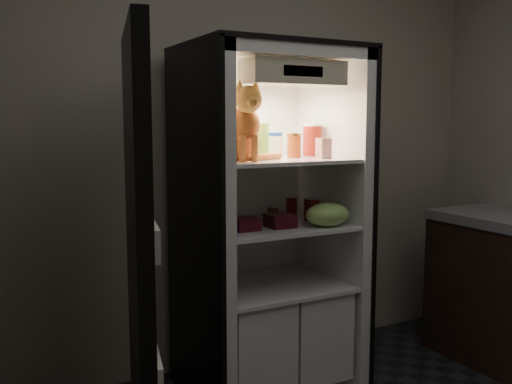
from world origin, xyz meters
TOP-DOWN VIEW (x-y plane):
  - room_shell at (0.00, 0.00)m, footprint 3.60×3.60m
  - refrigerator at (0.00, 1.38)m, footprint 0.90×0.72m
  - fridge_door at (-0.84, 0.93)m, footprint 0.26×0.86m
  - tabby_cat at (-0.22, 1.24)m, footprint 0.33×0.38m
  - parmesan_shaker at (-0.04, 1.35)m, footprint 0.07×0.07m
  - mayo_tub at (0.06, 1.41)m, footprint 0.10×0.10m
  - salsa_jar at (0.12, 1.29)m, footprint 0.07×0.07m
  - pepper_jar at (0.29, 1.38)m, footprint 0.11×0.11m
  - cream_carton at (0.23, 1.18)m, footprint 0.06×0.06m
  - soda_can_a at (0.21, 1.46)m, footprint 0.06×0.06m
  - soda_can_b at (0.23, 1.30)m, footprint 0.07×0.07m
  - soda_can_c at (0.23, 1.27)m, footprint 0.07×0.07m
  - condiment_jar at (0.05, 1.39)m, footprint 0.06×0.06m
  - grape_bag at (0.22, 1.11)m, footprint 0.25×0.18m
  - berry_box_left at (-0.21, 1.22)m, footprint 0.12×0.12m
  - berry_box_right at (-0.01, 1.21)m, footprint 0.13×0.13m

SIDE VIEW (x-z plane):
  - refrigerator at x=0.00m, z-range -0.15..1.73m
  - fridge_door at x=-0.84m, z-range -0.01..1.84m
  - berry_box_left at x=-0.21m, z-range 0.94..1.00m
  - berry_box_right at x=-0.01m, z-range 0.94..1.01m
  - condiment_jar at x=0.05m, z-range 0.94..1.02m
  - soda_can_a at x=0.21m, z-range 0.94..1.05m
  - grape_bag at x=0.22m, z-range 0.94..1.06m
  - soda_can_b at x=0.23m, z-range 0.94..1.06m
  - soda_can_c at x=0.23m, z-range 0.94..1.07m
  - cream_carton at x=0.23m, z-range 1.29..1.40m
  - salsa_jar at x=0.12m, z-range 1.29..1.42m
  - mayo_tub at x=0.06m, z-range 1.29..1.42m
  - pepper_jar at x=0.29m, z-range 1.29..1.47m
  - parmesan_shaker at x=-0.04m, z-range 1.29..1.47m
  - tabby_cat at x=-0.22m, z-range 1.24..1.64m
  - room_shell at x=0.00m, z-range -0.18..3.42m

